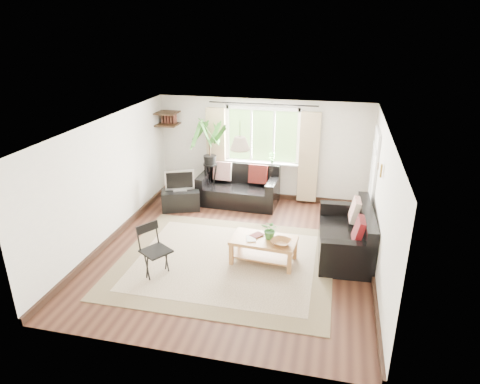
% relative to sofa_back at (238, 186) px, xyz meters
% --- Properties ---
extents(floor, '(5.50, 5.50, 0.00)m').
position_rel_sofa_back_xyz_m(floor, '(0.47, -2.23, -0.43)').
color(floor, black).
rests_on(floor, ground).
extents(ceiling, '(5.50, 5.50, 0.00)m').
position_rel_sofa_back_xyz_m(ceiling, '(0.47, -2.23, 1.97)').
color(ceiling, white).
rests_on(ceiling, floor).
extents(wall_back, '(5.00, 0.02, 2.40)m').
position_rel_sofa_back_xyz_m(wall_back, '(0.47, 0.52, 0.77)').
color(wall_back, silver).
rests_on(wall_back, floor).
extents(wall_front, '(5.00, 0.02, 2.40)m').
position_rel_sofa_back_xyz_m(wall_front, '(0.47, -4.98, 0.77)').
color(wall_front, silver).
rests_on(wall_front, floor).
extents(wall_left, '(0.02, 5.50, 2.40)m').
position_rel_sofa_back_xyz_m(wall_left, '(-2.03, -2.23, 0.77)').
color(wall_left, silver).
rests_on(wall_left, floor).
extents(wall_right, '(0.02, 5.50, 2.40)m').
position_rel_sofa_back_xyz_m(wall_right, '(2.97, -2.23, 0.77)').
color(wall_right, silver).
rests_on(wall_right, floor).
extents(rug, '(3.83, 3.29, 0.02)m').
position_rel_sofa_back_xyz_m(rug, '(0.38, -2.63, -0.42)').
color(rug, beige).
rests_on(rug, floor).
extents(window, '(2.50, 0.16, 2.16)m').
position_rel_sofa_back_xyz_m(window, '(0.47, 0.48, 1.12)').
color(window, white).
rests_on(window, wall_back).
extents(door, '(0.06, 0.96, 2.06)m').
position_rel_sofa_back_xyz_m(door, '(2.94, -0.53, 0.57)').
color(door, silver).
rests_on(door, wall_right).
extents(corner_shelf, '(0.50, 0.50, 0.34)m').
position_rel_sofa_back_xyz_m(corner_shelf, '(-1.78, 0.27, 1.46)').
color(corner_shelf, black).
rests_on(corner_shelf, wall_back).
extents(pendant_lamp, '(0.36, 0.36, 0.54)m').
position_rel_sofa_back_xyz_m(pendant_lamp, '(0.47, -1.83, 1.62)').
color(pendant_lamp, beige).
rests_on(pendant_lamp, ceiling).
extents(wall_sconce, '(0.12, 0.12, 0.28)m').
position_rel_sofa_back_xyz_m(wall_sconce, '(2.90, -1.93, 1.31)').
color(wall_sconce, beige).
rests_on(wall_sconce, wall_right).
extents(sofa_back, '(1.87, 0.97, 0.87)m').
position_rel_sofa_back_xyz_m(sofa_back, '(0.00, 0.00, 0.00)').
color(sofa_back, black).
rests_on(sofa_back, floor).
extents(sofa_right, '(1.88, 1.02, 0.86)m').
position_rel_sofa_back_xyz_m(sofa_right, '(2.45, -1.84, -0.00)').
color(sofa_right, black).
rests_on(sofa_right, floor).
extents(coffee_table, '(1.19, 0.71, 0.47)m').
position_rel_sofa_back_xyz_m(coffee_table, '(1.06, -2.48, -0.20)').
color(coffee_table, brown).
rests_on(coffee_table, floor).
extents(table_plant, '(0.38, 0.35, 0.34)m').
position_rel_sofa_back_xyz_m(table_plant, '(1.16, -2.44, 0.21)').
color(table_plant, '#36712D').
rests_on(table_plant, coffee_table).
extents(bowl, '(0.43, 0.43, 0.08)m').
position_rel_sofa_back_xyz_m(bowl, '(1.38, -2.61, 0.08)').
color(bowl, '#936032').
rests_on(bowl, coffee_table).
extents(book_a, '(0.22, 0.26, 0.02)m').
position_rel_sofa_back_xyz_m(book_a, '(0.76, -2.57, 0.04)').
color(book_a, white).
rests_on(book_a, coffee_table).
extents(book_b, '(0.28, 0.29, 0.02)m').
position_rel_sofa_back_xyz_m(book_b, '(0.84, -2.34, 0.05)').
color(book_b, maroon).
rests_on(book_b, coffee_table).
extents(tv_stand, '(0.97, 0.76, 0.46)m').
position_rel_sofa_back_xyz_m(tv_stand, '(-1.21, -0.61, -0.20)').
color(tv_stand, black).
rests_on(tv_stand, floor).
extents(tv, '(0.69, 0.44, 0.50)m').
position_rel_sofa_back_xyz_m(tv, '(-1.21, -0.61, 0.28)').
color(tv, '#A5A5AA').
rests_on(tv, tv_stand).
extents(palm_stand, '(0.77, 0.77, 1.96)m').
position_rel_sofa_back_xyz_m(palm_stand, '(-0.69, 0.08, 0.55)').
color(palm_stand, black).
rests_on(palm_stand, floor).
extents(folding_chair, '(0.65, 0.65, 0.91)m').
position_rel_sofa_back_xyz_m(folding_chair, '(-0.62, -3.32, 0.02)').
color(folding_chair, black).
rests_on(folding_chair, floor).
extents(sill_plant, '(0.14, 0.10, 0.27)m').
position_rel_sofa_back_xyz_m(sill_plant, '(0.72, 0.40, 0.63)').
color(sill_plant, '#2D6023').
rests_on(sill_plant, window).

